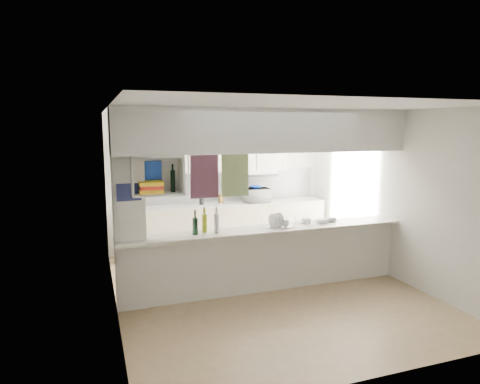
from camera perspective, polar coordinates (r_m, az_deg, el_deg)
name	(u,v)px	position (r m, az deg, el deg)	size (l,w,h in m)	color
floor	(266,289)	(6.42, 3.49, -12.85)	(4.80, 4.80, 0.00)	#947956
ceiling	(268,109)	(5.98, 3.72, 11.03)	(4.80, 4.80, 0.00)	white
wall_back	(219,182)	(8.30, -2.86, 1.36)	(4.20, 4.20, 0.00)	silver
wall_left	(113,212)	(5.60, -16.62, -2.52)	(4.80, 4.80, 0.00)	silver
wall_right	(390,194)	(7.14, 19.32, -0.30)	(4.80, 4.80, 0.00)	silver
servery_partition	(256,177)	(5.95, 2.10, 1.98)	(4.20, 0.50, 2.60)	silver
cubby_shelf	(155,178)	(5.52, -11.24, 1.84)	(0.65, 0.35, 0.50)	white
kitchen_run	(231,208)	(8.17, -1.24, -2.11)	(3.60, 0.63, 2.24)	beige
microwave	(257,195)	(8.23, 2.23, -0.43)	(0.48, 0.33, 0.27)	white
bowl	(255,187)	(8.19, 2.08, 0.67)	(0.23, 0.23, 0.06)	#0E349E
dish_rack	(278,221)	(6.21, 5.13, -3.90)	(0.47, 0.40, 0.22)	silver
cup	(286,224)	(6.18, 6.09, -4.21)	(0.11, 0.11, 0.09)	white
wine_bottles	(206,224)	(5.83, -4.56, -4.21)	(0.37, 0.15, 0.37)	black
plastic_tubs	(318,221)	(6.57, 10.31, -3.77)	(0.56, 0.23, 0.07)	silver
utensil_jar	(202,201)	(8.00, -5.14, -1.24)	(0.09, 0.09, 0.12)	black
knife_block	(221,198)	(8.13, -2.51, -0.85)	(0.09, 0.07, 0.18)	brown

